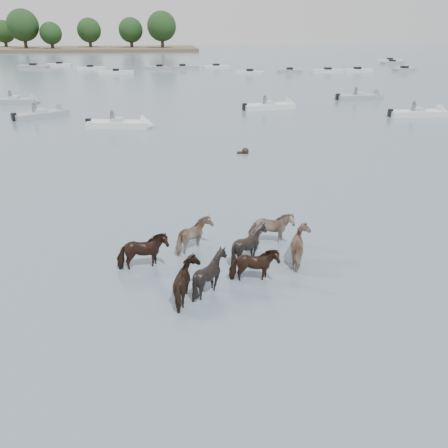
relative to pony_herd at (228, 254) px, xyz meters
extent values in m
plane|color=#4A5D6B|center=(-0.70, 0.46, -0.50)|extent=(400.00, 400.00, 0.00)
imported|color=black|center=(-2.66, 0.34, 0.02)|extent=(1.71, 1.03, 1.35)
imported|color=#9C856A|center=(-0.94, 1.45, -0.03)|extent=(1.41, 1.53, 1.26)
imported|color=black|center=(0.76, 0.47, 0.02)|extent=(1.36, 1.24, 1.35)
imported|color=#866E5B|center=(1.74, 1.70, 0.00)|extent=(1.60, 0.79, 1.32)
imported|color=black|center=(-1.34, -1.69, -0.02)|extent=(1.37, 1.50, 1.28)
imported|color=black|center=(-0.70, -1.33, 0.02)|extent=(1.34, 1.21, 1.36)
imported|color=black|center=(0.66, -0.89, -0.04)|extent=(1.49, 0.71, 1.24)
imported|color=#9C7D6A|center=(2.45, 0.13, 0.00)|extent=(1.34, 1.49, 1.31)
sphere|color=black|center=(2.97, 14.44, -0.38)|extent=(0.44, 0.44, 0.44)
cube|color=black|center=(2.72, 14.44, -0.48)|extent=(0.50, 0.22, 0.18)
cube|color=gray|center=(-12.18, 28.52, -0.30)|extent=(4.46, 3.94, 0.55)
cone|color=gray|center=(-10.44, 29.86, -0.30)|extent=(1.69, 1.82, 1.60)
cube|color=#99ADB7|center=(-12.18, 28.52, 0.05)|extent=(1.32, 1.38, 0.35)
cube|color=black|center=(-13.92, 27.18, -0.15)|extent=(0.49, 0.49, 0.60)
cylinder|color=#595966|center=(-12.58, 28.52, 0.25)|extent=(0.36, 0.36, 0.70)
sphere|color=#595966|center=(-12.58, 28.52, 0.70)|extent=(0.24, 0.24, 0.24)
cube|color=silver|center=(-5.31, 23.47, -0.30)|extent=(4.82, 2.43, 0.55)
cone|color=silver|center=(-3.05, 23.04, -0.30)|extent=(1.18, 1.74, 1.60)
cube|color=#99ADB7|center=(-5.31, 23.47, 0.05)|extent=(1.00, 1.25, 0.35)
cube|color=black|center=(-7.57, 23.90, -0.15)|extent=(0.41, 0.41, 0.60)
cylinder|color=#595966|center=(-5.71, 23.47, 0.25)|extent=(0.36, 0.36, 0.70)
sphere|color=#595966|center=(-5.71, 23.47, 0.70)|extent=(0.24, 0.24, 0.24)
cube|color=silver|center=(7.89, 30.51, -0.30)|extent=(5.04, 2.51, 0.55)
cone|color=silver|center=(10.25, 30.98, -0.30)|extent=(1.19, 1.74, 1.60)
cube|color=#99ADB7|center=(7.89, 30.51, 0.05)|extent=(1.00, 1.25, 0.35)
cube|color=black|center=(5.52, 30.04, -0.15)|extent=(0.41, 0.41, 0.60)
cylinder|color=#595966|center=(7.49, 30.51, 0.25)|extent=(0.36, 0.36, 0.70)
sphere|color=#595966|center=(7.49, 30.51, 0.70)|extent=(0.24, 0.24, 0.24)
cube|color=silver|center=(19.72, 25.23, -0.30)|extent=(4.87, 1.66, 0.55)
cone|color=silver|center=(22.14, 25.20, -0.30)|extent=(0.92, 1.61, 1.60)
cube|color=#99ADB7|center=(19.72, 25.23, 0.05)|extent=(0.81, 1.13, 0.35)
cube|color=black|center=(17.29, 25.26, -0.15)|extent=(0.35, 0.35, 0.60)
cylinder|color=#595966|center=(19.32, 25.23, 0.25)|extent=(0.36, 0.36, 0.70)
sphere|color=#595966|center=(19.32, 25.23, 0.70)|extent=(0.24, 0.24, 0.24)
cube|color=gray|center=(18.71, 35.62, -0.30)|extent=(4.98, 2.03, 0.55)
cone|color=gray|center=(21.13, 35.85, -0.30)|extent=(1.04, 1.68, 1.60)
cube|color=#99ADB7|center=(18.71, 35.62, 0.05)|extent=(0.90, 1.19, 0.35)
cube|color=black|center=(16.30, 35.40, -0.15)|extent=(0.38, 0.38, 0.60)
cylinder|color=#595966|center=(18.31, 35.62, 0.25)|extent=(0.36, 0.36, 0.70)
sphere|color=#595966|center=(18.31, 35.62, 0.70)|extent=(0.24, 0.24, 0.24)
cube|color=gray|center=(-16.54, 37.11, -0.30)|extent=(4.19, 1.79, 0.55)
cone|color=gray|center=(-14.48, 37.01, -0.30)|extent=(0.97, 1.64, 1.60)
cube|color=#99ADB7|center=(-16.54, 37.11, 0.05)|extent=(0.85, 1.16, 0.35)
cylinder|color=#595966|center=(-16.94, 37.11, 0.25)|extent=(0.36, 0.36, 0.70)
sphere|color=#595966|center=(-16.94, 37.11, 0.70)|extent=(0.24, 0.24, 0.24)
cube|color=gray|center=(-25.58, 82.29, -0.28)|extent=(6.03, 3.01, 0.60)
cube|color=black|center=(-25.58, 82.29, 0.10)|extent=(1.23, 1.23, 0.50)
cube|color=silver|center=(-21.52, 85.75, -0.28)|extent=(4.69, 1.88, 0.60)
cube|color=black|center=(-21.52, 85.75, 0.10)|extent=(1.08, 1.08, 0.50)
cube|color=silver|center=(-14.51, 76.62, -0.28)|extent=(5.25, 3.13, 0.60)
cube|color=black|center=(-14.51, 76.62, 0.10)|extent=(1.28, 1.28, 0.50)
cube|color=silver|center=(-9.24, 67.96, -0.28)|extent=(5.62, 1.95, 0.60)
cube|color=black|center=(-9.24, 67.96, 0.10)|extent=(1.08, 1.08, 0.50)
cube|color=gray|center=(-2.24, 76.28, -0.28)|extent=(5.45, 2.64, 0.60)
cube|color=black|center=(-2.24, 76.28, 0.10)|extent=(1.20, 1.20, 0.50)
cube|color=gray|center=(1.86, 76.95, -0.28)|extent=(6.05, 2.53, 0.60)
cube|color=black|center=(1.86, 76.95, 0.10)|extent=(1.16, 1.16, 0.50)
cube|color=silver|center=(8.01, 76.86, -0.28)|extent=(5.18, 2.77, 0.60)
cube|color=black|center=(8.01, 76.86, 0.10)|extent=(1.23, 1.23, 0.50)
cube|color=silver|center=(12.18, 64.78, -0.28)|extent=(4.75, 3.06, 0.60)
cube|color=black|center=(12.18, 64.78, 0.10)|extent=(1.30, 1.30, 0.50)
cube|color=gray|center=(19.25, 66.89, -0.28)|extent=(4.24, 2.07, 0.60)
cube|color=black|center=(19.25, 66.89, 0.10)|extent=(1.13, 1.13, 0.50)
cube|color=silver|center=(25.58, 66.15, -0.28)|extent=(5.73, 1.99, 0.60)
cube|color=black|center=(25.58, 66.15, 0.10)|extent=(1.08, 1.08, 0.50)
cube|color=silver|center=(30.86, 66.48, -0.28)|extent=(5.35, 1.95, 0.60)
cube|color=black|center=(30.86, 66.48, 0.10)|extent=(1.08, 1.08, 0.50)
cube|color=gray|center=(39.67, 67.38, -0.28)|extent=(4.62, 2.97, 0.60)
cube|color=black|center=(39.67, 67.38, 0.10)|extent=(1.29, 1.29, 0.50)
cube|color=gray|center=(45.29, 83.76, -0.28)|extent=(5.27, 2.84, 0.60)
cube|color=black|center=(45.29, 83.76, 0.10)|extent=(1.24, 1.24, 0.50)
cube|color=silver|center=(47.41, 89.56, -0.28)|extent=(5.53, 1.56, 0.60)
cube|color=black|center=(47.41, 89.56, 0.10)|extent=(1.01, 1.01, 0.50)
cylinder|color=#382619|center=(-52.09, 158.42, 1.07)|extent=(1.00, 1.00, 3.14)
sphere|color=black|center=(-52.09, 158.42, 5.16)|extent=(6.97, 6.97, 6.97)
cylinder|color=#382619|center=(-42.72, 145.99, 1.58)|extent=(1.00, 1.00, 4.16)
sphere|color=black|center=(-42.72, 145.99, 7.01)|extent=(9.25, 9.25, 9.25)
cylinder|color=#382619|center=(-34.66, 144.74, 0.96)|extent=(1.00, 1.00, 2.92)
sphere|color=black|center=(-34.66, 144.74, 4.77)|extent=(6.49, 6.49, 6.49)
cylinder|color=#382619|center=(-24.39, 152.61, 1.18)|extent=(1.00, 1.00, 3.36)
sphere|color=black|center=(-24.39, 152.61, 5.56)|extent=(7.47, 7.47, 7.47)
cylinder|color=#382619|center=(-11.13, 149.51, 1.19)|extent=(1.00, 1.00, 3.39)
sphere|color=black|center=(-11.13, 149.51, 5.62)|extent=(7.54, 7.54, 7.54)
cylinder|color=#382619|center=(-1.38, 145.74, 1.50)|extent=(1.00, 1.00, 4.02)
sphere|color=black|center=(-1.38, 145.74, 6.75)|extent=(8.92, 8.92, 8.92)
camera|label=1|loc=(-1.77, -13.10, 6.59)|focal=37.66mm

